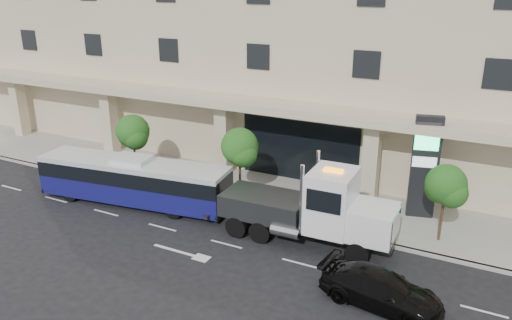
{
  "coord_description": "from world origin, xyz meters",
  "views": [
    {
      "loc": [
        11.47,
        -20.64,
        12.53
      ],
      "look_at": [
        -0.11,
        2.0,
        3.39
      ],
      "focal_mm": 35.0,
      "sensor_mm": 36.0,
      "label": 1
    }
  ],
  "objects_px": {
    "city_bus": "(134,180)",
    "signage_pylon": "(425,166)",
    "tow_truck": "(314,209)",
    "black_sedan": "(381,289)"
  },
  "relations": [
    {
      "from": "black_sedan",
      "to": "city_bus",
      "type": "bearing_deg",
      "value": 85.48
    },
    {
      "from": "signage_pylon",
      "to": "tow_truck",
      "type": "bearing_deg",
      "value": -142.4
    },
    {
      "from": "city_bus",
      "to": "signage_pylon",
      "type": "relative_size",
      "value": 2.07
    },
    {
      "from": "black_sedan",
      "to": "tow_truck",
      "type": "bearing_deg",
      "value": 57.79
    },
    {
      "from": "city_bus",
      "to": "signage_pylon",
      "type": "distance_m",
      "value": 16.52
    },
    {
      "from": "signage_pylon",
      "to": "city_bus",
      "type": "bearing_deg",
      "value": -173.66
    },
    {
      "from": "tow_truck",
      "to": "city_bus",
      "type": "bearing_deg",
      "value": -179.84
    },
    {
      "from": "city_bus",
      "to": "tow_truck",
      "type": "relative_size",
      "value": 1.19
    },
    {
      "from": "tow_truck",
      "to": "black_sedan",
      "type": "height_order",
      "value": "tow_truck"
    },
    {
      "from": "city_bus",
      "to": "signage_pylon",
      "type": "xyz_separation_m",
      "value": [
        15.42,
        5.73,
        1.57
      ]
    }
  ]
}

